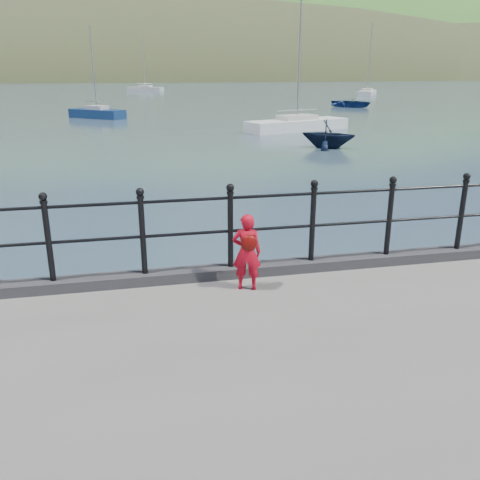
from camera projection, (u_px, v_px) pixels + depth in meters
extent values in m
plane|color=#2D4251|center=(190.00, 337.00, 7.60)|extent=(600.00, 600.00, 0.00)
cube|color=#28282B|center=(189.00, 274.00, 7.11)|extent=(60.00, 0.30, 0.15)
cylinder|color=black|center=(187.00, 234.00, 6.92)|extent=(18.00, 0.04, 0.04)
cylinder|color=black|center=(186.00, 200.00, 6.77)|extent=(18.00, 0.04, 0.04)
cylinder|color=black|center=(49.00, 243.00, 6.56)|extent=(0.08, 0.08, 1.05)
sphere|color=black|center=(43.00, 196.00, 6.37)|extent=(0.11, 0.11, 0.11)
cylinder|color=black|center=(143.00, 237.00, 6.80)|extent=(0.08, 0.08, 1.05)
sphere|color=black|center=(140.00, 192.00, 6.61)|extent=(0.11, 0.11, 0.11)
cylinder|color=black|center=(230.00, 231.00, 7.04)|extent=(0.08, 0.08, 1.05)
sphere|color=black|center=(230.00, 188.00, 6.85)|extent=(0.11, 0.11, 0.11)
cylinder|color=black|center=(312.00, 226.00, 7.28)|extent=(0.08, 0.08, 1.05)
sphere|color=black|center=(314.00, 184.00, 7.09)|extent=(0.11, 0.11, 0.11)
cylinder|color=black|center=(389.00, 221.00, 7.52)|extent=(0.08, 0.08, 1.05)
sphere|color=black|center=(393.00, 180.00, 7.33)|extent=(0.11, 0.11, 0.11)
cylinder|color=black|center=(461.00, 216.00, 7.76)|extent=(0.08, 0.08, 1.05)
sphere|color=black|center=(467.00, 176.00, 7.56)|extent=(0.11, 0.11, 0.11)
ellipsoid|color=#333A21|center=(183.00, 121.00, 197.14)|extent=(400.00, 100.00, 88.00)
ellipsoid|color=#387026|center=(248.00, 132.00, 264.50)|extent=(600.00, 180.00, 156.00)
cube|color=silver|center=(19.00, 72.00, 167.31)|extent=(9.00, 6.00, 6.00)
cube|color=#4C4744|center=(17.00, 59.00, 166.03)|extent=(9.50, 6.50, 2.00)
cube|color=silver|center=(91.00, 72.00, 171.90)|extent=(9.00, 6.00, 6.00)
cube|color=#4C4744|center=(90.00, 59.00, 170.62)|extent=(9.50, 6.50, 2.00)
cube|color=silver|center=(179.00, 72.00, 177.89)|extent=(9.00, 6.00, 6.00)
cube|color=#4C4744|center=(179.00, 59.00, 176.61)|extent=(9.50, 6.50, 2.00)
cube|color=silver|center=(254.00, 71.00, 183.28)|extent=(9.00, 6.00, 6.00)
cube|color=#4C4744|center=(254.00, 60.00, 182.00)|extent=(9.50, 6.50, 2.00)
imported|color=red|center=(247.00, 252.00, 6.68)|extent=(0.43, 0.34, 1.04)
ellipsoid|color=#BE0B07|center=(249.00, 243.00, 6.50)|extent=(0.22, 0.11, 0.23)
imported|color=navy|center=(352.00, 103.00, 53.40)|extent=(5.15, 5.56, 0.94)
imported|color=black|center=(328.00, 134.00, 25.51)|extent=(3.56, 3.49, 1.42)
cube|color=silver|center=(367.00, 94.00, 77.30)|extent=(5.71, 7.35, 0.90)
cube|color=beige|center=(367.00, 90.00, 77.14)|extent=(2.59, 2.95, 0.50)
cylinder|color=#A5A5A8|center=(370.00, 57.00, 75.62)|extent=(0.10, 0.10, 9.56)
cylinder|color=#A5A5A8|center=(367.00, 87.00, 76.96)|extent=(1.86, 2.85, 0.06)
cube|color=white|center=(297.00, 127.00, 32.99)|extent=(7.35, 4.26, 0.90)
cube|color=beige|center=(297.00, 119.00, 32.83)|extent=(2.80, 2.14, 0.50)
cylinder|color=#A5A5A8|center=(300.00, 48.00, 31.45)|extent=(0.10, 0.10, 8.74)
cylinder|color=#A5A5A8|center=(297.00, 110.00, 32.66)|extent=(3.03, 1.14, 0.06)
cube|color=silver|center=(145.00, 90.00, 92.79)|extent=(6.74, 4.72, 0.90)
cube|color=beige|center=(145.00, 87.00, 92.63)|extent=(2.67, 2.27, 0.50)
cylinder|color=#A5A5A8|center=(144.00, 62.00, 91.25)|extent=(0.10, 0.10, 8.75)
cylinder|color=#A5A5A8|center=(145.00, 84.00, 92.46)|extent=(2.66, 1.39, 0.06)
cube|color=navy|center=(97.00, 115.00, 41.42)|extent=(4.70, 4.33, 0.90)
cube|color=beige|center=(97.00, 109.00, 41.26)|extent=(2.00, 1.93, 0.50)
cylinder|color=#A5A5A8|center=(93.00, 68.00, 40.26)|extent=(0.10, 0.10, 6.31)
cylinder|color=#A5A5A8|center=(96.00, 102.00, 41.08)|extent=(1.70, 1.46, 0.06)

